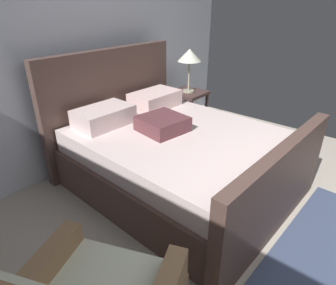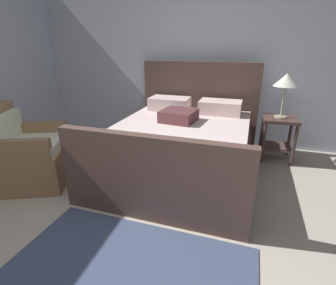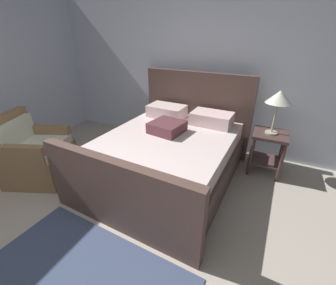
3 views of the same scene
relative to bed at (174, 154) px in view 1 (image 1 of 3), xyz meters
The scene contains 4 objects.
wall_back 1.52m from the bed, 97.83° to the left, with size 5.08×0.12×2.53m, color silver.
bed is the anchor object (origin of this frame).
nightstand_right 1.38m from the bed, 30.38° to the left, with size 0.44×0.44×0.60m.
table_lamp_right 1.55m from the bed, 30.38° to the left, with size 0.31×0.31×0.57m.
Camera 1 is at (-1.86, 0.35, 1.78)m, focal length 31.39 mm.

